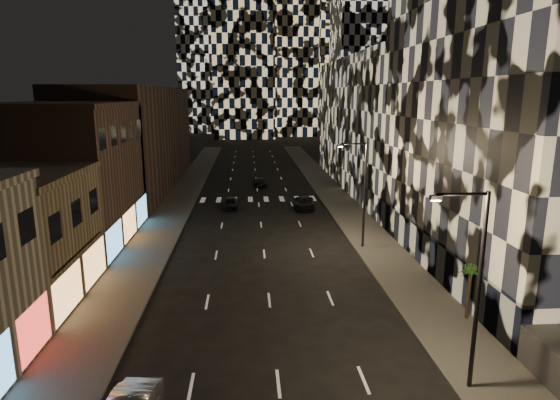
{
  "coord_description": "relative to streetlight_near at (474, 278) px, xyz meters",
  "views": [
    {
      "loc": [
        -1.25,
        -8.14,
        13.04
      ],
      "look_at": [
        0.9,
        22.88,
        6.0
      ],
      "focal_mm": 30.0,
      "sensor_mm": 36.0,
      "label": 1
    }
  ],
  "objects": [
    {
      "name": "midrise_right",
      "position": [
        11.65,
        14.5,
        5.65
      ],
      "size": [
        16.0,
        25.0,
        22.0
      ],
      "primitive_type": "cube",
      "color": "#232326",
      "rests_on": "ground"
    },
    {
      "name": "sidewalk_left",
      "position": [
        -18.35,
        40.0,
        -5.28
      ],
      "size": [
        4.0,
        120.0,
        0.15
      ],
      "primitive_type": "cube",
      "color": "#47443F",
      "rests_on": "ground"
    },
    {
      "name": "streetlight_far",
      "position": [
        0.0,
        20.0,
        0.0
      ],
      "size": [
        2.55,
        0.25,
        9.0
      ],
      "color": "black",
      "rests_on": "sidewalk_right"
    },
    {
      "name": "curb_left",
      "position": [
        -16.25,
        40.0,
        -5.28
      ],
      "size": [
        0.2,
        120.0,
        0.15
      ],
      "primitive_type": "cube",
      "color": "#4C4C47",
      "rests_on": "ground"
    },
    {
      "name": "streetlight_near",
      "position": [
        0.0,
        0.0,
        0.0
      ],
      "size": [
        2.55,
        0.25,
        9.0
      ],
      "color": "black",
      "rests_on": "sidewalk_right"
    },
    {
      "name": "midrise_filler_right",
      "position": [
        11.65,
        47.0,
        3.65
      ],
      "size": [
        16.0,
        40.0,
        18.0
      ],
      "primitive_type": "cube",
      "color": "#232326",
      "rests_on": "ground"
    },
    {
      "name": "car_dark_oncoming",
      "position": [
        -7.85,
        48.85,
        -4.73
      ],
      "size": [
        1.9,
        4.35,
        1.24
      ],
      "primitive_type": "imported",
      "rotation": [
        0.0,
        0.0,
        3.18
      ],
      "color": "black",
      "rests_on": "ground"
    },
    {
      "name": "curb_right",
      "position": [
        -0.45,
        40.0,
        -5.28
      ],
      "size": [
        0.2,
        120.0,
        0.15
      ],
      "primitive_type": "cube",
      "color": "#4C4C47",
      "rests_on": "ground"
    },
    {
      "name": "car_dark_midlane",
      "position": [
        -11.69,
        35.2,
        -4.69
      ],
      "size": [
        1.66,
        3.91,
        1.32
      ],
      "primitive_type": "imported",
      "rotation": [
        0.0,
        0.0,
        -0.03
      ],
      "color": "black",
      "rests_on": "ground"
    },
    {
      "name": "retail_filler_left",
      "position": [
        -25.35,
        50.0,
        1.65
      ],
      "size": [
        10.0,
        40.0,
        14.0
      ],
      "primitive_type": "cube",
      "color": "#50382D",
      "rests_on": "ground"
    },
    {
      "name": "midrise_base",
      "position": [
        3.95,
        14.5,
        -3.85
      ],
      "size": [
        0.6,
        25.0,
        3.0
      ],
      "primitive_type": "cube",
      "color": "#383838",
      "rests_on": "ground"
    },
    {
      "name": "car_dark_rightlane",
      "position": [
        -3.11,
        34.42,
        -4.68
      ],
      "size": [
        2.65,
        5.02,
        1.34
      ],
      "primitive_type": "imported",
      "rotation": [
        0.0,
        0.0,
        -0.09
      ],
      "color": "black",
      "rests_on": "ground"
    },
    {
      "name": "retail_brown",
      "position": [
        -25.35,
        23.5,
        0.65
      ],
      "size": [
        10.0,
        15.0,
        12.0
      ],
      "primitive_type": "cube",
      "color": "#50382D",
      "rests_on": "ground"
    },
    {
      "name": "sidewalk_right",
      "position": [
        1.65,
        40.0,
        -5.28
      ],
      "size": [
        4.0,
        120.0,
        0.15
      ],
      "primitive_type": "cube",
      "color": "#47443F",
      "rests_on": "ground"
    },
    {
      "name": "palm_tree",
      "position": [
        3.15,
        6.43,
        -2.47
      ],
      "size": [
        1.68,
        1.68,
        3.31
      ],
      "color": "#47331E",
      "rests_on": "sidewalk_right"
    }
  ]
}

